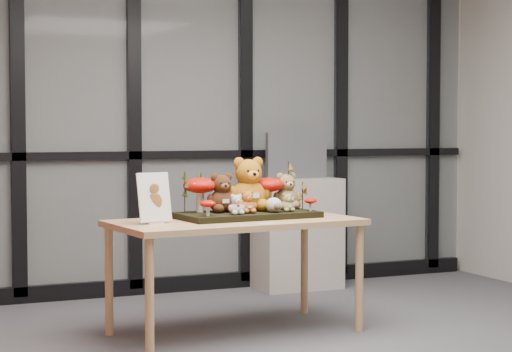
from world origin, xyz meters
name	(u,v)px	position (x,y,z in m)	size (l,w,h in m)	color
room_shell	(351,46)	(0.00, 0.00, 1.68)	(5.00, 5.00, 5.00)	#AAA8A1
glass_partition	(191,107)	(0.00, 2.47, 1.42)	(4.90, 0.06, 2.78)	#2D383F
display_table	(235,231)	(-0.25, 0.97, 0.63)	(1.55, 0.88, 0.70)	tan
diorama_tray	(247,215)	(-0.15, 1.03, 0.72)	(0.86, 0.43, 0.04)	black
bear_pooh_yellow	(248,181)	(-0.10, 1.11, 0.92)	(0.28, 0.26, 0.37)	#B76F15
bear_brown_medium	(222,191)	(-0.29, 1.09, 0.87)	(0.20, 0.18, 0.27)	#432411
bear_tan_back	(286,189)	(0.18, 1.16, 0.86)	(0.19, 0.18, 0.25)	olive
bear_small_yellow	(247,201)	(-0.18, 0.96, 0.81)	(0.12, 0.11, 0.15)	#C36721
bear_white_bow	(236,203)	(-0.27, 0.90, 0.80)	(0.10, 0.09, 0.14)	silver
bear_beige_small	(288,201)	(0.10, 0.96, 0.80)	(0.10, 0.09, 0.13)	#9E8D53
plush_cream_hedgehog	(274,204)	(-0.01, 0.95, 0.78)	(0.08, 0.07, 0.10)	silver
mushroom_back_left	(200,193)	(-0.42, 1.14, 0.85)	(0.21, 0.21, 0.24)	#AD0E05
mushroom_back_right	(268,192)	(0.05, 1.14, 0.85)	(0.20, 0.20, 0.22)	#AD0E05
mushroom_front_left	(208,207)	(-0.46, 0.88, 0.79)	(0.09, 0.09, 0.11)	#AD0E05
mushroom_front_right	(311,204)	(0.25, 0.95, 0.78)	(0.08, 0.08, 0.09)	#AD0E05
sprig_green_far_left	(185,192)	(-0.53, 1.11, 0.86)	(0.05, 0.05, 0.25)	#133A0D
sprig_green_mid_left	(201,192)	(-0.40, 1.17, 0.86)	(0.05, 0.05, 0.24)	#133A0D
sprig_dry_far_right	(288,185)	(0.20, 1.16, 0.89)	(0.05, 0.05, 0.30)	brown
sprig_dry_mid_right	(302,196)	(0.24, 1.05, 0.82)	(0.05, 0.05, 0.18)	brown
sprig_green_centre	(227,194)	(-0.22, 1.20, 0.84)	(0.05, 0.05, 0.20)	#133A0D
sign_holder	(154,200)	(-0.77, 0.94, 0.84)	(0.22, 0.10, 0.30)	silver
label_card	(266,223)	(-0.18, 0.68, 0.70)	(0.08, 0.03, 0.00)	white
cabinet	(297,233)	(0.79, 2.24, 0.43)	(0.65, 0.38, 0.86)	#A39C92
monitor	(296,155)	(0.79, 2.26, 1.04)	(0.50, 0.05, 0.36)	#51555A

